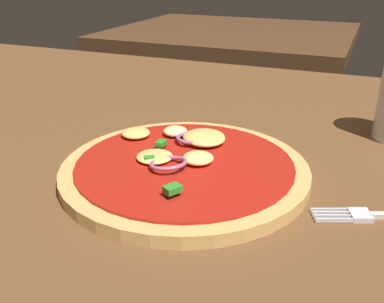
# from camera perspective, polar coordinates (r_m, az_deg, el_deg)

# --- Properties ---
(dining_table) EXTENTS (1.49, 1.03, 0.04)m
(dining_table) POSITION_cam_1_polar(r_m,az_deg,el_deg) (0.50, -5.38, -3.54)
(dining_table) COLOR brown
(dining_table) RESTS_ON ground
(pizza) EXTENTS (0.26, 0.26, 0.03)m
(pizza) POSITION_cam_1_polar(r_m,az_deg,el_deg) (0.46, -0.94, -1.97)
(pizza) COLOR tan
(pizza) RESTS_ON dining_table
(background_table) EXTENTS (0.75, 0.65, 0.04)m
(background_table) POSITION_cam_1_polar(r_m,az_deg,el_deg) (1.48, 5.35, 14.91)
(background_table) COLOR #4C301C
(background_table) RESTS_ON ground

